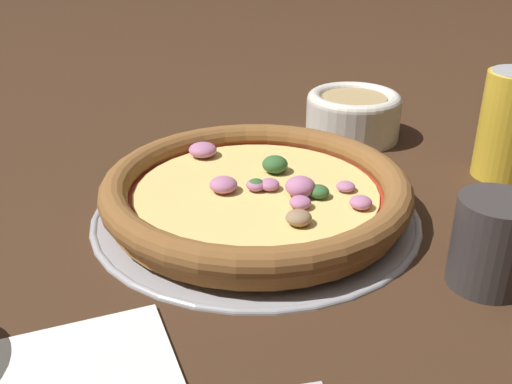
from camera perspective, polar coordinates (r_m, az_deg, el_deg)
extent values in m
plane|color=#3D2616|center=(0.61, 0.00, -2.12)|extent=(3.00, 3.00, 0.00)
cylinder|color=#9E9EA3|center=(0.61, 0.00, -1.96)|extent=(0.33, 0.33, 0.00)
torus|color=#9E9EA3|center=(0.61, 0.00, -1.80)|extent=(0.33, 0.33, 0.01)
cylinder|color=#A86B33|center=(0.61, 0.00, -0.83)|extent=(0.29, 0.29, 0.02)
torus|color=brown|center=(0.60, 0.00, 0.52)|extent=(0.31, 0.31, 0.03)
cylinder|color=#A32D19|center=(0.60, 0.00, -0.08)|extent=(0.26, 0.26, 0.00)
cylinder|color=#EAC670|center=(0.60, 0.00, 0.11)|extent=(0.25, 0.25, 0.00)
ellipsoid|color=#33602D|center=(0.64, 1.82, 2.65)|extent=(0.04, 0.04, 0.02)
ellipsoid|color=#33602D|center=(0.60, -0.31, 0.51)|extent=(0.02, 0.02, 0.01)
ellipsoid|color=#B26B93|center=(0.59, 4.24, 0.52)|extent=(0.03, 0.03, 0.02)
ellipsoid|color=#8E7051|center=(0.54, 4.09, -2.45)|extent=(0.02, 0.02, 0.01)
ellipsoid|color=#B26B93|center=(0.60, -3.12, 0.64)|extent=(0.03, 0.03, 0.01)
ellipsoid|color=#B26B93|center=(0.60, 1.28, 0.65)|extent=(0.03, 0.03, 0.01)
ellipsoid|color=#B26B93|center=(0.60, 8.54, 0.53)|extent=(0.02, 0.02, 0.01)
ellipsoid|color=#B26B93|center=(0.57, 9.95, -0.98)|extent=(0.03, 0.03, 0.01)
ellipsoid|color=#B26B93|center=(0.60, 0.32, 0.54)|extent=(0.03, 0.03, 0.01)
ellipsoid|color=#33602D|center=(0.59, 5.96, 0.05)|extent=(0.03, 0.03, 0.01)
ellipsoid|color=#B26B93|center=(0.57, 4.24, -0.98)|extent=(0.03, 0.03, 0.01)
ellipsoid|color=#B26B93|center=(0.68, -5.10, 4.02)|extent=(0.03, 0.03, 0.02)
cylinder|color=silver|center=(0.82, 9.20, 6.93)|extent=(0.12, 0.12, 0.05)
torus|color=silver|center=(0.81, 9.33, 8.67)|extent=(0.12, 0.12, 0.02)
cylinder|color=tan|center=(0.81, 9.34, 8.81)|extent=(0.08, 0.08, 0.00)
cylinder|color=#383333|center=(0.53, 21.57, -4.53)|extent=(0.07, 0.07, 0.08)
cylinder|color=gold|center=(0.73, 22.96, 5.81)|extent=(0.07, 0.07, 0.12)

